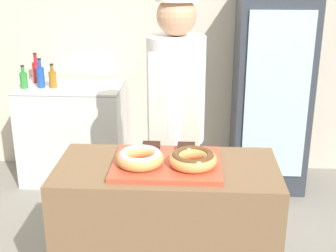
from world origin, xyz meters
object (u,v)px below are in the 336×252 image
object	(u,v)px
donut_chocolate_glaze	(193,158)
beverage_fridge	(271,92)
bottle_green	(24,79)
donut_light_glaze	(140,157)
baker_person	(176,125)
brownie_back_right	(186,148)
chest_freezer	(74,132)
bottle_blue	(41,76)
bottle_amber	(53,78)
serving_tray	(167,164)
brownie_back_left	(151,147)
bottle_red	(36,71)

from	to	relation	value
donut_chocolate_glaze	beverage_fridge	world-z (taller)	beverage_fridge
beverage_fridge	bottle_green	world-z (taller)	beverage_fridge
bottle_green	donut_light_glaze	bearing A→B (deg)	-54.92
baker_person	brownie_back_right	bearing A→B (deg)	-80.41
donut_light_glaze	chest_freezer	bearing A→B (deg)	114.51
donut_light_glaze	bottle_blue	world-z (taller)	bottle_blue
donut_chocolate_glaze	bottle_amber	xyz separation A→B (m)	(-1.22, 1.75, -0.04)
baker_person	beverage_fridge	bearing A→B (deg)	56.69
brownie_back_right	bottle_amber	world-z (taller)	bottle_amber
bottle_amber	chest_freezer	bearing A→B (deg)	29.42
chest_freezer	bottle_green	size ratio (longest dim) A/B	4.55
donut_light_glaze	bottle_green	bearing A→B (deg)	125.08
donut_chocolate_glaze	beverage_fridge	distance (m)	1.94
donut_chocolate_glaze	beverage_fridge	size ratio (longest dim) A/B	0.14
bottle_blue	brownie_back_right	bearing A→B (deg)	-50.32
bottle_green	donut_chocolate_glaze	bearing A→B (deg)	-49.46
donut_chocolate_glaze	brownie_back_right	xyz separation A→B (m)	(-0.04, 0.19, -0.02)
donut_light_glaze	chest_freezer	xyz separation A→B (m)	(-0.83, 1.82, -0.57)
chest_freezer	bottle_amber	world-z (taller)	bottle_amber
serving_tray	brownie_back_right	world-z (taller)	brownie_back_right
beverage_fridge	bottle_blue	distance (m)	2.00
beverage_fridge	bottle_blue	xyz separation A→B (m)	(-1.99, -0.07, 0.13)
serving_tray	chest_freezer	xyz separation A→B (m)	(-0.96, 1.78, -0.52)
donut_light_glaze	brownie_back_left	world-z (taller)	donut_light_glaze
serving_tray	bottle_amber	size ratio (longest dim) A/B	2.62
donut_chocolate_glaze	bottle_red	distance (m)	2.39
baker_person	chest_freezer	xyz separation A→B (m)	(-0.98, 1.19, -0.51)
brownie_back_left	bottle_red	distance (m)	2.10
brownie_back_right	bottle_red	distance (m)	2.21
baker_person	bottle_green	bearing A→B (deg)	141.51
baker_person	donut_chocolate_glaze	bearing A→B (deg)	-80.10
brownie_back_right	bottle_blue	bearing A→B (deg)	129.68
brownie_back_left	chest_freezer	size ratio (longest dim) A/B	0.10
bottle_green	brownie_back_left	bearing A→B (deg)	-50.77
serving_tray	bottle_red	xyz separation A→B (m)	(-1.29, 1.88, 0.03)
donut_light_glaze	donut_chocolate_glaze	xyz separation A→B (m)	(0.26, 0.00, 0.00)
beverage_fridge	bottle_amber	distance (m)	1.89
brownie_back_left	baker_person	bearing A→B (deg)	75.42
baker_person	bottle_blue	xyz separation A→B (m)	(-1.22, 1.11, 0.03)
donut_light_glaze	bottle_green	world-z (taller)	bottle_green
donut_light_glaze	beverage_fridge	size ratio (longest dim) A/B	0.14
serving_tray	bottle_blue	distance (m)	2.09
donut_chocolate_glaze	brownie_back_left	xyz separation A→B (m)	(-0.23, 0.19, -0.02)
donut_light_glaze	brownie_back_left	xyz separation A→B (m)	(0.04, 0.19, -0.02)
bottle_amber	beverage_fridge	bearing A→B (deg)	2.01
brownie_back_right	chest_freezer	size ratio (longest dim) A/B	0.10
brownie_back_right	bottle_amber	xyz separation A→B (m)	(-1.19, 1.55, -0.02)
bottle_blue	bottle_green	world-z (taller)	bottle_blue
donut_light_glaze	bottle_green	distance (m)	2.09
donut_light_glaze	donut_chocolate_glaze	bearing A→B (deg)	0.00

